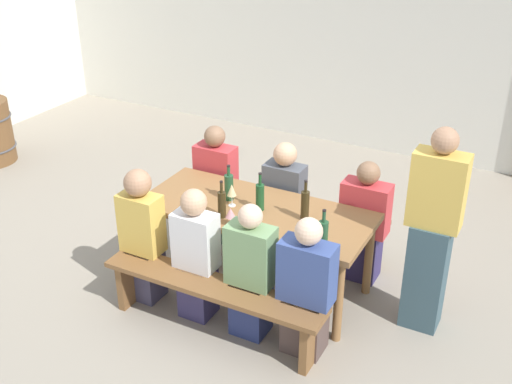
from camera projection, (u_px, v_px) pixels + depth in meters
name	position (u px, v px, depth m)	size (l,w,h in m)	color
ground_plane	(256.00, 285.00, 5.53)	(24.00, 24.00, 0.00)	gray
back_wall	(392.00, 21.00, 7.51)	(14.00, 0.20, 3.20)	silver
tasting_table	(256.00, 217.00, 5.22)	(1.90, 0.81, 0.75)	olive
bench_near	(212.00, 295.00, 4.81)	(1.80, 0.30, 0.45)	brown
bench_far	(291.00, 214.00, 5.92)	(1.80, 0.30, 0.45)	brown
wine_bottle_0	(323.00, 234.00, 4.59)	(0.07, 0.07, 0.32)	#234C2D
wine_bottle_1	(260.00, 196.00, 5.11)	(0.07, 0.07, 0.33)	#194723
wine_bottle_2	(222.00, 204.00, 5.01)	(0.07, 0.07, 0.31)	#332814
wine_bottle_3	(305.00, 205.00, 4.96)	(0.07, 0.07, 0.34)	#332814
wine_bottle_4	(229.00, 187.00, 5.27)	(0.07, 0.07, 0.31)	#234C2D
wine_glass_0	(232.00, 191.00, 5.16)	(0.08, 0.08, 0.19)	silver
wine_glass_1	(231.00, 213.00, 4.90)	(0.08, 0.08, 0.15)	silver
wine_glass_2	(249.00, 213.00, 4.85)	(0.08, 0.08, 0.18)	silver
seated_guest_near_0	(143.00, 237.00, 5.14)	(0.34, 0.24, 1.16)	#423E59
seated_guest_near_1	(196.00, 257.00, 4.94)	(0.33, 0.24, 1.11)	#36305A
seated_guest_near_2	(251.00, 274.00, 4.75)	(0.36, 0.24, 1.11)	navy
seated_guest_near_3	(306.00, 291.00, 4.56)	(0.40, 0.24, 1.11)	#513F3B
seated_guest_far_0	(216.00, 186.00, 6.01)	(0.38, 0.24, 1.14)	#3F594D
seated_guest_far_1	(284.00, 203.00, 5.72)	(0.36, 0.24, 1.12)	#4F4469
seated_guest_far_2	(364.00, 225.00, 5.42)	(0.40, 0.24, 1.10)	navy
standing_host	(431.00, 236.00, 4.71)	(0.38, 0.24, 1.65)	#36505B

